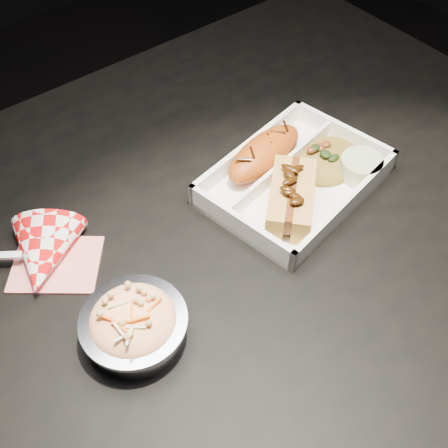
{
  "coord_description": "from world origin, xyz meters",
  "views": [
    {
      "loc": [
        -0.28,
        -0.41,
        1.33
      ],
      "look_at": [
        -0.0,
        -0.06,
        0.81
      ],
      "focal_mm": 45.0,
      "sensor_mm": 36.0,
      "label": 1
    }
  ],
  "objects_px": {
    "dining_table": "(201,264)",
    "napkin_fork": "(43,256)",
    "fried_pastry": "(264,153)",
    "foil_coleslaw_cup": "(134,324)",
    "food_tray": "(294,181)",
    "hotdog": "(291,197)"
  },
  "relations": [
    {
      "from": "dining_table",
      "to": "fried_pastry",
      "type": "relative_size",
      "value": 8.22
    },
    {
      "from": "food_tray",
      "to": "fried_pastry",
      "type": "bearing_deg",
      "value": 90.0
    },
    {
      "from": "hotdog",
      "to": "foil_coleslaw_cup",
      "type": "bearing_deg",
      "value": 144.48
    },
    {
      "from": "dining_table",
      "to": "food_tray",
      "type": "distance_m",
      "value": 0.18
    },
    {
      "from": "fried_pastry",
      "to": "hotdog",
      "type": "xyz_separation_m",
      "value": [
        -0.03,
        -0.09,
        0.0
      ]
    },
    {
      "from": "hotdog",
      "to": "napkin_fork",
      "type": "distance_m",
      "value": 0.33
    },
    {
      "from": "dining_table",
      "to": "foil_coleslaw_cup",
      "type": "bearing_deg",
      "value": -149.76
    },
    {
      "from": "fried_pastry",
      "to": "napkin_fork",
      "type": "xyz_separation_m",
      "value": [
        -0.33,
        0.04,
        -0.01
      ]
    },
    {
      "from": "food_tray",
      "to": "foil_coleslaw_cup",
      "type": "bearing_deg",
      "value": -178.35
    },
    {
      "from": "dining_table",
      "to": "napkin_fork",
      "type": "bearing_deg",
      "value": 160.58
    },
    {
      "from": "hotdog",
      "to": "foil_coleslaw_cup",
      "type": "relative_size",
      "value": 1.06
    },
    {
      "from": "dining_table",
      "to": "foil_coleslaw_cup",
      "type": "height_order",
      "value": "foil_coleslaw_cup"
    },
    {
      "from": "food_tray",
      "to": "hotdog",
      "type": "height_order",
      "value": "hotdog"
    },
    {
      "from": "fried_pastry",
      "to": "dining_table",
      "type": "bearing_deg",
      "value": -168.88
    },
    {
      "from": "dining_table",
      "to": "napkin_fork",
      "type": "relative_size",
      "value": 7.2
    },
    {
      "from": "food_tray",
      "to": "foil_coleslaw_cup",
      "type": "distance_m",
      "value": 0.32
    },
    {
      "from": "food_tray",
      "to": "hotdog",
      "type": "xyz_separation_m",
      "value": [
        -0.04,
        -0.03,
        0.02
      ]
    },
    {
      "from": "food_tray",
      "to": "napkin_fork",
      "type": "bearing_deg",
      "value": 154.16
    },
    {
      "from": "dining_table",
      "to": "hotdog",
      "type": "xyz_separation_m",
      "value": [
        0.11,
        -0.06,
        0.12
      ]
    },
    {
      "from": "food_tray",
      "to": "foil_coleslaw_cup",
      "type": "relative_size",
      "value": 2.28
    },
    {
      "from": "fried_pastry",
      "to": "foil_coleslaw_cup",
      "type": "xyz_separation_m",
      "value": [
        -0.3,
        -0.12,
        -0.0
      ]
    },
    {
      "from": "dining_table",
      "to": "fried_pastry",
      "type": "xyz_separation_m",
      "value": [
        0.14,
        0.03,
        0.12
      ]
    }
  ]
}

